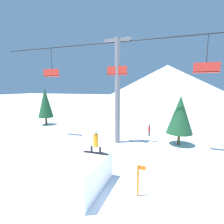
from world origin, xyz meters
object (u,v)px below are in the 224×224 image
snowboarder (96,142)px  distant_skier (149,130)px  snow_ramp (81,175)px  pine_tree_near (180,115)px  trail_marker (138,179)px

snowboarder → distant_skier: (1.61, 9.86, -1.49)m
snow_ramp → snowboarder: 1.80m
snow_ramp → pine_tree_near: size_ratio=0.75×
trail_marker → distant_skier: trail_marker is taller
snowboarder → pine_tree_near: (4.49, 7.98, 0.58)m
snow_ramp → snowboarder: snowboarder is taller
pine_tree_near → trail_marker: (-1.98, -8.71, -1.90)m
distant_skier → pine_tree_near: bearing=-33.2°
pine_tree_near → snow_ramp: bearing=-117.9°
snow_ramp → pine_tree_near: 10.46m
snow_ramp → distant_skier: size_ratio=2.71×
snowboarder → trail_marker: snowboarder is taller
snow_ramp → snowboarder: (0.32, 1.10, 1.39)m
pine_tree_near → trail_marker: 9.13m
snowboarder → pine_tree_near: 9.18m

